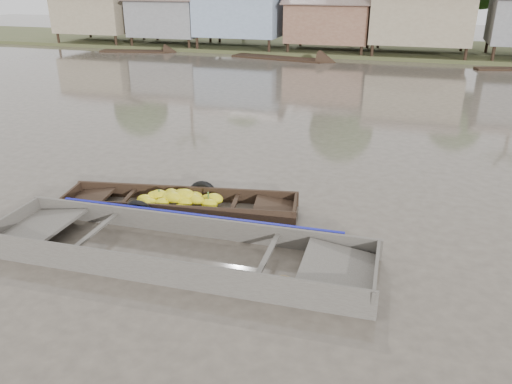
% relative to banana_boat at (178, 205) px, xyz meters
% --- Properties ---
extents(ground, '(120.00, 120.00, 0.00)m').
position_rel_banana_boat_xyz_m(ground, '(2.38, -1.37, -0.14)').
color(ground, '#494238').
rests_on(ground, ground).
extents(riverbank, '(120.00, 12.47, 10.22)m').
position_rel_banana_boat_xyz_m(riverbank, '(5.41, 30.49, 2.93)').
color(riverbank, '#384723').
rests_on(riverbank, ground).
extents(banana_boat, '(5.65, 2.29, 0.76)m').
position_rel_banana_boat_xyz_m(banana_boat, '(0.00, 0.00, 0.00)').
color(banana_boat, black).
rests_on(banana_boat, ground).
extents(viewer_boat, '(7.79, 2.31, 0.62)m').
position_rel_banana_boat_xyz_m(viewer_boat, '(0.97, -1.95, -0.08)').
color(viewer_boat, '#47423C').
rests_on(viewer_boat, ground).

